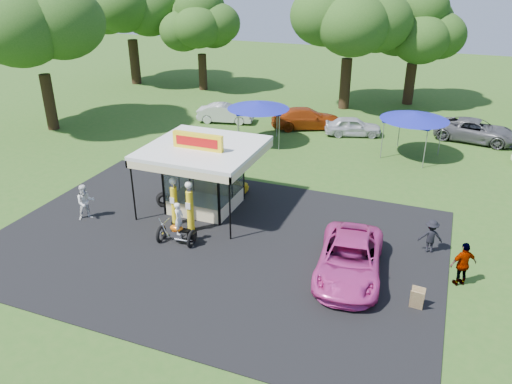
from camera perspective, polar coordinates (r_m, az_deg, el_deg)
ground at (r=21.42m, az=-6.98°, el=-8.23°), size 120.00×120.00×0.00m
asphalt_apron at (r=22.91m, az=-4.64°, el=-5.67°), size 20.00×14.00×0.04m
gas_station_kiosk at (r=25.32m, az=-5.92°, el=1.86°), size 5.40×5.40×4.18m
gas_pump_left at (r=24.11m, az=-9.33°, el=-1.17°), size 0.46×0.46×2.46m
gas_pump_right at (r=23.33m, az=-7.54°, el=-1.81°), size 0.48×0.48×2.57m
motorcycle at (r=22.58m, az=-8.89°, el=-4.03°), size 1.83×0.97×2.14m
spare_tires at (r=26.36m, az=-10.55°, el=-0.85°), size 0.94×0.85×0.76m
a_frame_sign at (r=19.52m, az=17.92°, el=-11.57°), size 0.50×0.46×0.86m
kiosk_car at (r=27.64m, az=-3.74°, el=1.05°), size 2.82×1.13×0.96m
pink_sedan at (r=20.58m, az=10.64°, el=-7.55°), size 3.10×5.66×1.50m
spectator_west at (r=25.80m, az=-18.90°, el=-1.11°), size 1.10×1.12×1.82m
spectator_east_a at (r=23.00m, az=19.34°, el=-4.81°), size 1.12×0.79×1.57m
spectator_east_b at (r=21.18m, az=22.60°, el=-7.62°), size 1.17×0.98×1.87m
bg_car_a at (r=39.78m, az=-3.52°, el=8.97°), size 4.60×2.42×1.44m
bg_car_b at (r=38.43m, az=5.78°, el=8.39°), size 5.74×4.30×1.55m
bg_car_c at (r=37.27m, az=11.03°, el=7.39°), size 4.35×2.78×1.38m
bg_car_d at (r=38.60m, az=23.83°, el=6.45°), size 5.91×3.38×1.55m
tent_west at (r=34.44m, az=0.26°, el=9.87°), size 4.25×4.25×2.97m
tent_east at (r=33.37m, az=17.68°, el=8.26°), size 4.30×4.30×3.01m
oak_far_a at (r=53.51m, az=-14.34°, el=20.19°), size 10.41×10.41×12.34m
oak_far_b at (r=49.85m, az=-6.34°, el=18.39°), size 7.96×7.96×9.49m
oak_far_c at (r=43.20m, az=10.73°, el=19.17°), size 10.15×10.15×11.96m
oak_far_d at (r=46.14m, az=17.87°, el=17.17°), size 8.29×8.29×9.87m
oak_near at (r=39.77m, az=-23.92°, el=17.21°), size 10.62×10.62×12.23m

